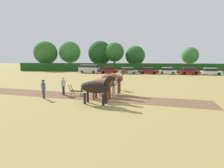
# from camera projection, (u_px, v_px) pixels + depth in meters

# --- Properties ---
(ground_plane) EXTENTS (240.00, 240.00, 0.00)m
(ground_plane) POSITION_uv_depth(u_px,v_px,m) (109.00, 101.00, 14.38)
(ground_plane) COLOR #998447
(plowed_furrow_strip) EXTENTS (25.57, 6.33, 0.01)m
(plowed_furrow_strip) POSITION_uv_depth(u_px,v_px,m) (67.00, 95.00, 16.54)
(plowed_furrow_strip) COLOR brown
(plowed_furrow_strip) RESTS_ON ground
(hedgerow) EXTENTS (63.29, 1.32, 2.31)m
(hedgerow) POSITION_uv_depth(u_px,v_px,m) (130.00, 68.00, 46.33)
(hedgerow) COLOR #194719
(hedgerow) RESTS_ON ground
(tree_far_left) EXTENTS (7.03, 7.03, 8.83)m
(tree_far_left) POSITION_uv_depth(u_px,v_px,m) (46.00, 53.00, 53.43)
(tree_far_left) COLOR #4C3823
(tree_far_left) RESTS_ON ground
(tree_left) EXTENTS (6.57, 6.57, 8.83)m
(tree_left) POSITION_uv_depth(u_px,v_px,m) (70.00, 52.00, 53.73)
(tree_left) COLOR #4C3823
(tree_left) RESTS_ON ground
(tree_center_left) EXTENTS (7.21, 7.21, 8.86)m
(tree_center_left) POSITION_uv_depth(u_px,v_px,m) (100.00, 53.00, 52.85)
(tree_center_left) COLOR #4C3823
(tree_center_left) RESTS_ON ground
(tree_center) EXTENTS (5.53, 5.53, 8.19)m
(tree_center) POSITION_uv_depth(u_px,v_px,m) (114.00, 52.00, 50.46)
(tree_center) COLOR brown
(tree_center) RESTS_ON ground
(tree_center_right) EXTENTS (5.69, 5.69, 7.26)m
(tree_center_right) POSITION_uv_depth(u_px,v_px,m) (135.00, 56.00, 50.83)
(tree_center_right) COLOR #4C3823
(tree_center_right) RESTS_ON ground
(tree_right) EXTENTS (4.50, 4.50, 6.66)m
(tree_right) POSITION_uv_depth(u_px,v_px,m) (190.00, 55.00, 47.39)
(tree_right) COLOR #4C3823
(tree_right) RESTS_ON ground
(draft_horse_lead_left) EXTENTS (2.92, 1.30, 2.29)m
(draft_horse_lead_left) POSITION_uv_depth(u_px,v_px,m) (96.00, 87.00, 13.15)
(draft_horse_lead_left) COLOR black
(draft_horse_lead_left) RESTS_ON ground
(draft_horse_lead_right) EXTENTS (2.58, 1.24, 2.35)m
(draft_horse_lead_right) POSITION_uv_depth(u_px,v_px,m) (103.00, 84.00, 14.53)
(draft_horse_lead_right) COLOR brown
(draft_horse_lead_right) RESTS_ON ground
(draft_horse_trail_left) EXTENTS (2.60, 1.10, 2.28)m
(draft_horse_trail_left) POSITION_uv_depth(u_px,v_px,m) (108.00, 83.00, 15.93)
(draft_horse_trail_left) COLOR #B2A38E
(draft_horse_trail_left) RESTS_ON ground
(draft_horse_trail_right) EXTENTS (2.91, 1.34, 2.50)m
(draft_horse_trail_right) POSITION_uv_depth(u_px,v_px,m) (113.00, 79.00, 17.30)
(draft_horse_trail_right) COLOR brown
(draft_horse_trail_right) RESTS_ON ground
(plow) EXTENTS (1.59, 0.54, 1.13)m
(plow) POSITION_uv_depth(u_px,v_px,m) (78.00, 93.00, 16.14)
(plow) COLOR #4C331E
(plow) RESTS_ON ground
(farmer_at_plow) EXTENTS (0.23, 0.68, 1.69)m
(farmer_at_plow) POSITION_uv_depth(u_px,v_px,m) (63.00, 85.00, 16.59)
(farmer_at_plow) COLOR #28334C
(farmer_at_plow) RESTS_ON ground
(farmer_beside_team) EXTENTS (0.40, 0.62, 1.62)m
(farmer_beside_team) POSITION_uv_depth(u_px,v_px,m) (119.00, 82.00, 19.18)
(farmer_beside_team) COLOR #4C4C4C
(farmer_beside_team) RESTS_ON ground
(farmer_onlooker_left) EXTENTS (0.51, 0.45, 1.63)m
(farmer_onlooker_left) POSITION_uv_depth(u_px,v_px,m) (43.00, 88.00, 15.08)
(farmer_onlooker_left) COLOR #38332D
(farmer_onlooker_left) RESTS_ON ground
(parked_van) EXTENTS (5.19, 2.61, 2.01)m
(parked_van) POSITION_uv_depth(u_px,v_px,m) (89.00, 69.00, 42.82)
(parked_van) COLOR #BCBCC1
(parked_van) RESTS_ON ground
(parked_car_left) EXTENTS (4.47, 2.57, 1.56)m
(parked_car_left) POSITION_uv_depth(u_px,v_px,m) (109.00, 70.00, 42.03)
(parked_car_left) COLOR maroon
(parked_car_left) RESTS_ON ground
(parked_car_center_left) EXTENTS (4.54, 1.89, 1.48)m
(parked_car_center_left) POSITION_uv_depth(u_px,v_px,m) (128.00, 71.00, 40.58)
(parked_car_center_left) COLOR #A8A8B2
(parked_car_center_left) RESTS_ON ground
(parked_car_center) EXTENTS (4.20, 2.01, 1.49)m
(parked_car_center) POSITION_uv_depth(u_px,v_px,m) (148.00, 71.00, 40.52)
(parked_car_center) COLOR maroon
(parked_car_center) RESTS_ON ground
(parked_car_center_right) EXTENTS (4.08, 2.40, 1.51)m
(parked_car_center_right) POSITION_uv_depth(u_px,v_px,m) (167.00, 71.00, 39.93)
(parked_car_center_right) COLOR silver
(parked_car_center_right) RESTS_ON ground
(parked_car_right) EXTENTS (4.50, 2.49, 1.55)m
(parked_car_right) POSITION_uv_depth(u_px,v_px,m) (188.00, 71.00, 38.71)
(parked_car_right) COLOR maroon
(parked_car_right) RESTS_ON ground
(parked_car_far_right) EXTENTS (4.12, 1.75, 1.51)m
(parked_car_far_right) POSITION_uv_depth(u_px,v_px,m) (211.00, 72.00, 37.72)
(parked_car_far_right) COLOR silver
(parked_car_far_right) RESTS_ON ground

